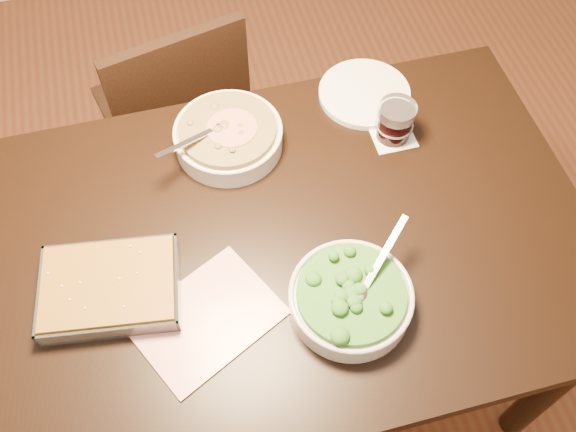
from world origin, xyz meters
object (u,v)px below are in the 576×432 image
Objects in this scene: broccoli_bowl at (351,298)px; baking_dish at (110,288)px; chair_far at (177,112)px; table at (280,260)px; wine_tumbler at (395,120)px; dinner_plate at (364,94)px; stew_bowl at (228,136)px.

baking_dish is at bearing 162.22° from broccoli_bowl.
chair_far is at bearing 106.66° from broccoli_bowl.
broccoli_bowl reaches higher than baking_dish.
wine_tumbler is (0.34, 0.22, 0.15)m from table.
baking_dish is 1.33× the size of dinner_plate.
broccoli_bowl is 2.53× the size of wine_tumbler.
baking_dish is at bearing 60.02° from chair_far.
broccoli_bowl is at bearing 93.07° from chair_far.
table is 13.96× the size of wine_tumbler.
wine_tumbler reaches higher than baking_dish.
chair_far is (0.21, 0.72, -0.30)m from baking_dish.
dinner_plate is at bearing 68.85° from broccoli_bowl.
stew_bowl reaches higher than dinner_plate.
dinner_plate is at bearing 48.79° from table.
wine_tumbler reaches higher than table.
wine_tumbler reaches higher than broccoli_bowl.
chair_far reaches higher than baking_dish.
baking_dish is at bearing -173.87° from table.
stew_bowl is 0.40m from wine_tumbler.
stew_bowl is at bearing 91.56° from chair_far.
baking_dish reaches higher than dinner_plate.
table is at bearing -147.52° from wine_tumbler.
stew_bowl reaches higher than baking_dish.
wine_tumbler is at bearing 123.63° from chair_far.
baking_dish is (-0.37, -0.04, 0.12)m from table.
table is 0.72m from chair_far.
wine_tumbler is (0.39, -0.07, 0.02)m from stew_bowl.
wine_tumbler is at bearing -79.79° from dinner_plate.
wine_tumbler is 0.15m from dinner_plate.
broccoli_bowl is at bearing -120.34° from wine_tumbler.
chair_far reaches higher than broccoli_bowl.
chair_far is at bearing 103.12° from table.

